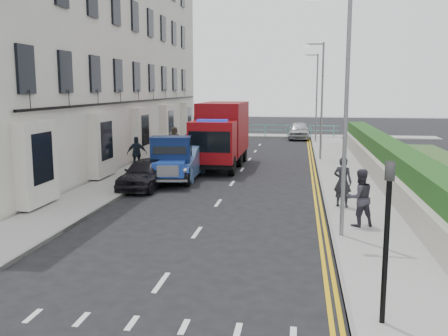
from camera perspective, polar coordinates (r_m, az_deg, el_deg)
ground at (r=17.24m, az=-1.76°, el=-5.52°), size 120.00×120.00×0.00m
pavement_west at (r=27.04m, az=-9.18°, el=-0.13°), size 2.40×38.00×0.12m
pavement_east at (r=25.86m, az=13.56°, el=-0.69°), size 2.60×38.00×0.12m
promenade at (r=45.71m, az=4.81°, el=3.70°), size 30.00×2.50×0.12m
sea_plane at (r=76.59m, az=6.39°, el=5.82°), size 120.00×120.00×0.00m
terrace_west at (r=32.07m, az=-14.77°, el=13.86°), size 6.31×30.20×14.25m
garden_east at (r=25.98m, az=17.83°, el=1.04°), size 1.45×28.00×1.75m
seafront_railing at (r=44.86m, az=4.75°, el=4.27°), size 13.00×0.08×1.11m
lamp_near at (r=14.45m, az=13.33°, el=7.45°), size 1.23×0.18×7.00m
lamp_mid at (r=30.43m, az=10.92°, el=8.29°), size 1.23×0.18×7.00m
lamp_far at (r=40.42m, az=10.38°, el=8.47°), size 1.23×0.18×7.00m
traffic_signal at (r=9.33m, az=18.18°, el=-5.52°), size 0.16×0.20×3.10m
bedford_lorry at (r=23.02m, az=-6.05°, el=0.66°), size 2.48×4.73×2.15m
red_lorry at (r=27.64m, az=-0.31°, el=4.01°), size 2.37×6.81×3.55m
parked_car_front at (r=22.10m, az=-8.93°, el=-0.60°), size 1.83×4.01×1.33m
parked_car_mid at (r=24.33m, az=-4.82°, el=0.67°), size 1.69×4.82×1.59m
parked_car_rear at (r=29.38m, az=-4.46°, el=2.09°), size 2.86×5.54×1.54m
seafront_car_left at (r=37.66m, az=-1.37°, el=3.59°), size 2.48×5.25×1.45m
seafront_car_right at (r=43.55m, az=8.61°, el=4.26°), size 1.85×4.38×1.48m
pedestrian_east_near at (r=18.39m, az=13.40°, el=-1.55°), size 0.78×0.64×1.82m
pedestrian_east_far at (r=15.96m, az=15.26°, el=-3.29°), size 1.05×0.94×1.79m
pedestrian_west_near at (r=26.27m, az=-9.92°, el=1.65°), size 1.11×0.69×1.76m
pedestrian_west_far at (r=32.67m, az=-5.68°, el=3.19°), size 0.99×0.80×1.76m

